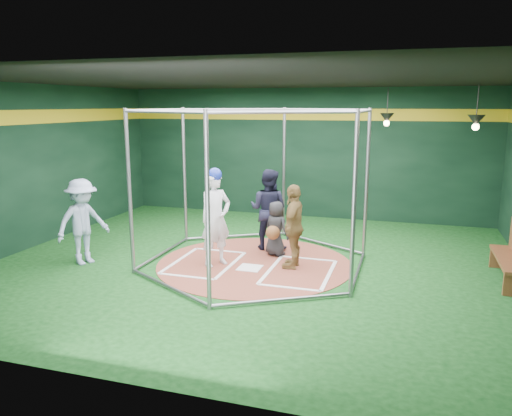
% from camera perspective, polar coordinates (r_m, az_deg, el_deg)
% --- Properties ---
extents(room_shell, '(10.10, 9.10, 3.53)m').
position_cam_1_polar(room_shell, '(9.43, -0.17, 3.79)').
color(room_shell, '#0C3610').
rests_on(room_shell, ground).
extents(clay_disc, '(3.80, 3.80, 0.01)m').
position_cam_1_polar(clay_disc, '(9.81, -0.17, -6.38)').
color(clay_disc, brown).
rests_on(clay_disc, ground).
extents(home_plate, '(0.43, 0.43, 0.01)m').
position_cam_1_polar(home_plate, '(9.54, -0.71, -6.85)').
color(home_plate, white).
rests_on(home_plate, clay_disc).
extents(batter_box_left, '(1.17, 1.77, 0.01)m').
position_cam_1_polar(batter_box_left, '(9.90, -5.89, -6.21)').
color(batter_box_left, white).
rests_on(batter_box_left, clay_disc).
extents(batter_box_right, '(1.17, 1.77, 0.01)m').
position_cam_1_polar(batter_box_right, '(9.35, 4.98, -7.28)').
color(batter_box_right, white).
rests_on(batter_box_right, clay_disc).
extents(batting_cage, '(4.05, 4.67, 3.00)m').
position_cam_1_polar(batting_cage, '(9.46, -0.18, 2.26)').
color(batting_cage, gray).
rests_on(batting_cage, ground).
extents(pendant_lamp_near, '(0.34, 0.34, 0.90)m').
position_cam_1_polar(pendant_lamp_near, '(12.52, 14.72, 9.91)').
color(pendant_lamp_near, black).
rests_on(pendant_lamp_near, room_shell).
extents(pendant_lamp_far, '(0.34, 0.34, 0.90)m').
position_cam_1_polar(pendant_lamp_far, '(10.98, 23.85, 9.10)').
color(pendant_lamp_far, black).
rests_on(pendant_lamp_far, room_shell).
extents(batter_figure, '(0.73, 0.79, 1.89)m').
position_cam_1_polar(batter_figure, '(9.53, -4.64, -1.09)').
color(batter_figure, silver).
rests_on(batter_figure, clay_disc).
extents(visitor_leopard, '(0.40, 0.94, 1.60)m').
position_cam_1_polar(visitor_leopard, '(9.42, 4.34, -2.10)').
color(visitor_leopard, '#AC8749').
rests_on(visitor_leopard, clay_disc).
extents(catcher_figure, '(0.65, 0.67, 1.13)m').
position_cam_1_polar(catcher_figure, '(10.18, 2.27, -2.39)').
color(catcher_figure, black).
rests_on(catcher_figure, clay_disc).
extents(umpire, '(0.91, 0.75, 1.72)m').
position_cam_1_polar(umpire, '(10.59, 1.42, -0.17)').
color(umpire, black).
rests_on(umpire, clay_disc).
extents(bystander_blue, '(1.01, 1.24, 1.67)m').
position_cam_1_polar(bystander_blue, '(10.21, -19.21, -1.50)').
color(bystander_blue, '#95A4C5').
rests_on(bystander_blue, ground).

